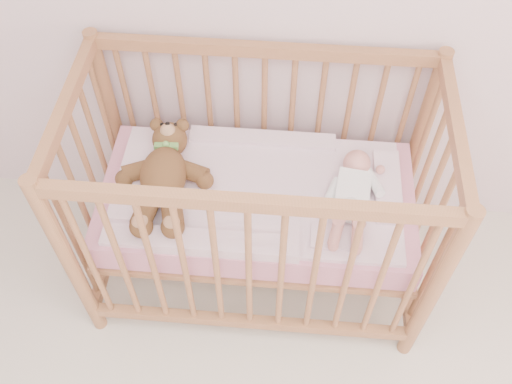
# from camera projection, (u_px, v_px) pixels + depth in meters

# --- Properties ---
(crib) EXTENTS (1.36, 0.76, 1.00)m
(crib) POSITION_uv_depth(u_px,v_px,m) (257.00, 200.00, 2.25)
(crib) COLOR #A96D47
(crib) RESTS_ON floor
(mattress) EXTENTS (1.22, 0.62, 0.13)m
(mattress) POSITION_uv_depth(u_px,v_px,m) (257.00, 203.00, 2.26)
(mattress) COLOR pink
(mattress) RESTS_ON crib
(blanket) EXTENTS (1.10, 0.58, 0.06)m
(blanket) POSITION_uv_depth(u_px,v_px,m) (257.00, 191.00, 2.20)
(blanket) COLOR pink
(blanket) RESTS_ON mattress
(baby) EXTENTS (0.29, 0.50, 0.11)m
(baby) POSITION_uv_depth(u_px,v_px,m) (353.00, 190.00, 2.11)
(baby) COLOR white
(baby) RESTS_ON blanket
(teddy_bear) EXTENTS (0.42, 0.57, 0.15)m
(teddy_bear) POSITION_uv_depth(u_px,v_px,m) (164.00, 175.00, 2.14)
(teddy_bear) COLOR brown
(teddy_bear) RESTS_ON blanket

